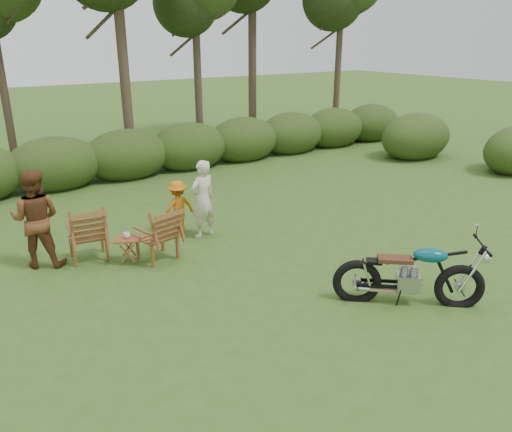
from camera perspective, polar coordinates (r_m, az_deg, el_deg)
ground at (r=7.84m, az=9.55°, el=-10.14°), size 80.00×80.00×0.00m
tree_line at (r=15.50m, az=-14.79°, el=19.00°), size 22.52×11.62×8.14m
motorcycle at (r=8.17m, az=16.71°, el=-9.44°), size 2.16×2.01×1.22m
lawn_chair_right at (r=9.44m, az=-11.08°, el=-4.81°), size 0.82×0.82×1.01m
lawn_chair_left at (r=9.77m, az=-18.42°, el=-4.65°), size 0.80×0.80×1.04m
side_table at (r=9.33m, az=-14.41°, el=-3.81°), size 0.58×0.55×0.48m
cup at (r=9.23m, az=-14.56°, el=-2.15°), size 0.14×0.14×0.10m
adult_a at (r=10.34m, az=-5.95°, el=-2.30°), size 0.65×0.50×1.60m
adult_b at (r=9.83m, az=-23.15°, el=-5.12°), size 1.08×1.00×1.77m
child at (r=10.57m, az=-8.74°, el=-1.92°), size 0.74×0.44×1.13m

